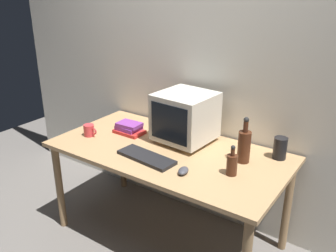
# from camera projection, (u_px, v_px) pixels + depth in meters

# --- Properties ---
(ground_plane) EXTENTS (6.00, 6.00, 0.00)m
(ground_plane) POSITION_uv_depth(u_px,v_px,m) (168.00, 235.00, 2.86)
(ground_plane) COLOR slate
(back_wall) EXTENTS (4.00, 0.08, 2.50)m
(back_wall) POSITION_uv_depth(u_px,v_px,m) (205.00, 67.00, 2.77)
(back_wall) COLOR silver
(back_wall) RESTS_ON ground
(desk) EXTENTS (1.68, 0.86, 0.75)m
(desk) POSITION_uv_depth(u_px,v_px,m) (168.00, 160.00, 2.61)
(desk) COLOR tan
(desk) RESTS_ON ground
(crt_monitor) EXTENTS (0.41, 0.41, 0.37)m
(crt_monitor) POSITION_uv_depth(u_px,v_px,m) (185.00, 117.00, 2.64)
(crt_monitor) COLOR beige
(crt_monitor) RESTS_ON desk
(keyboard) EXTENTS (0.43, 0.19, 0.02)m
(keyboard) POSITION_uv_depth(u_px,v_px,m) (146.00, 157.00, 2.44)
(keyboard) COLOR black
(keyboard) RESTS_ON desk
(computer_mouse) EXTENTS (0.08, 0.11, 0.04)m
(computer_mouse) POSITION_uv_depth(u_px,v_px,m) (183.00, 171.00, 2.26)
(computer_mouse) COLOR #3F3F47
(computer_mouse) RESTS_ON desk
(bottle_tall) EXTENTS (0.08, 0.08, 0.31)m
(bottle_tall) POSITION_uv_depth(u_px,v_px,m) (244.00, 145.00, 2.37)
(bottle_tall) COLOR #472314
(bottle_tall) RESTS_ON desk
(bottle_short) EXTENTS (0.07, 0.07, 0.20)m
(bottle_short) POSITION_uv_depth(u_px,v_px,m) (232.00, 164.00, 2.22)
(bottle_short) COLOR #472314
(bottle_short) RESTS_ON desk
(book_stack) EXTENTS (0.23, 0.16, 0.08)m
(book_stack) POSITION_uv_depth(u_px,v_px,m) (129.00, 128.00, 2.85)
(book_stack) COLOR red
(book_stack) RESTS_ON desk
(mug) EXTENTS (0.12, 0.08, 0.09)m
(mug) POSITION_uv_depth(u_px,v_px,m) (89.00, 130.00, 2.79)
(mug) COLOR #CC383D
(mug) RESTS_ON desk
(metal_canister) EXTENTS (0.09, 0.09, 0.15)m
(metal_canister) POSITION_uv_depth(u_px,v_px,m) (280.00, 148.00, 2.43)
(metal_canister) COLOR black
(metal_canister) RESTS_ON desk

